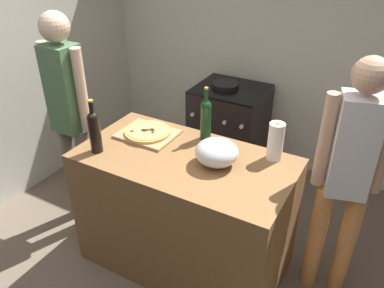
# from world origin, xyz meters

# --- Properties ---
(ground_plane) EXTENTS (4.41, 3.02, 0.02)m
(ground_plane) POSITION_xyz_m (0.00, 1.21, -0.01)
(ground_plane) COLOR #6B5B4C
(kitchen_wall_rear) EXTENTS (4.41, 0.10, 2.60)m
(kitchen_wall_rear) POSITION_xyz_m (0.00, 2.47, 1.30)
(kitchen_wall_rear) COLOR silver
(kitchen_wall_rear) RESTS_ON ground_plane
(kitchen_wall_left) EXTENTS (0.10, 3.02, 2.60)m
(kitchen_wall_left) POSITION_xyz_m (-1.96, 1.21, 1.30)
(kitchen_wall_left) COLOR silver
(kitchen_wall_left) RESTS_ON ground_plane
(counter) EXTENTS (1.43, 0.76, 0.92)m
(counter) POSITION_xyz_m (-0.14, 0.74, 0.46)
(counter) COLOR olive
(counter) RESTS_ON ground_plane
(cutting_board) EXTENTS (0.40, 0.32, 0.02)m
(cutting_board) POSITION_xyz_m (-0.52, 0.87, 0.93)
(cutting_board) COLOR tan
(cutting_board) RESTS_ON counter
(pizza) EXTENTS (0.33, 0.33, 0.03)m
(pizza) POSITION_xyz_m (-0.52, 0.87, 0.95)
(pizza) COLOR tan
(pizza) RESTS_ON cutting_board
(mixing_bowl) EXTENTS (0.28, 0.28, 0.17)m
(mixing_bowl) POSITION_xyz_m (0.07, 0.78, 1.01)
(mixing_bowl) COLOR #B2B2B7
(mixing_bowl) RESTS_ON counter
(paper_towel_roll) EXTENTS (0.10, 0.10, 0.26)m
(paper_towel_roll) POSITION_xyz_m (0.37, 1.01, 1.05)
(paper_towel_roll) COLOR white
(paper_towel_roll) RESTS_ON counter
(wine_bottle_green) EXTENTS (0.08, 0.08, 0.39)m
(wine_bottle_green) POSITION_xyz_m (-0.14, 1.03, 1.09)
(wine_bottle_green) COLOR #143819
(wine_bottle_green) RESTS_ON counter
(wine_bottle_clear) EXTENTS (0.08, 0.08, 0.37)m
(wine_bottle_clear) POSITION_xyz_m (-0.69, 0.53, 1.09)
(wine_bottle_clear) COLOR black
(wine_bottle_clear) RESTS_ON counter
(stove) EXTENTS (0.66, 0.60, 0.92)m
(stove) POSITION_xyz_m (-0.41, 2.07, 0.44)
(stove) COLOR black
(stove) RESTS_ON ground_plane
(person_in_stripes) EXTENTS (0.40, 0.21, 1.75)m
(person_in_stripes) POSITION_xyz_m (-1.15, 0.75, 1.02)
(person_in_stripes) COLOR slate
(person_in_stripes) RESTS_ON ground_plane
(person_in_red) EXTENTS (0.39, 0.26, 1.68)m
(person_in_red) POSITION_xyz_m (0.82, 1.01, 0.97)
(person_in_red) COLOR #D88C4C
(person_in_red) RESTS_ON ground_plane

